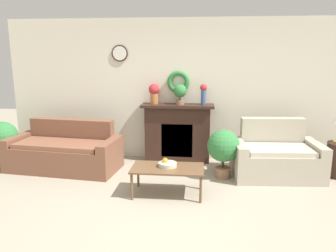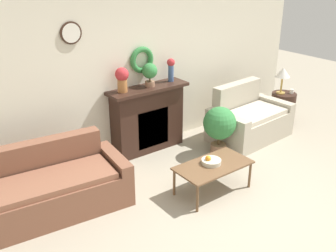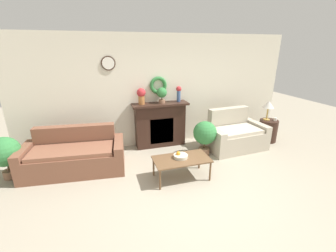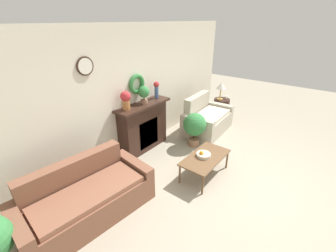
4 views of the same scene
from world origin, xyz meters
name	(u,v)px [view 2 (image 2 of 4)]	position (x,y,z in m)	size (l,w,h in m)	color
ground_plane	(258,214)	(0.00, 0.00, 0.00)	(16.00, 16.00, 0.00)	#9E937F
wall_back	(143,68)	(0.00, 2.57, 1.35)	(6.80, 0.15, 2.70)	beige
fireplace	(148,118)	(-0.07, 2.37, 0.56)	(1.36, 0.41, 1.11)	#331E16
couch_left	(50,189)	(-2.04, 1.68, 0.31)	(2.02, 1.07, 0.86)	brown
loveseat_right	(248,120)	(1.65, 1.70, 0.33)	(1.48, 0.97, 0.95)	#B2A893
coffee_table	(213,167)	(-0.09, 0.76, 0.38)	(1.05, 0.56, 0.42)	brown
fruit_bowl	(211,161)	(-0.10, 0.80, 0.46)	(0.27, 0.27, 0.12)	beige
side_table_by_loveseat	(283,107)	(2.74, 1.80, 0.29)	(0.47, 0.47, 0.58)	#331E16
table_lamp	(283,73)	(2.68, 1.84, 0.97)	(0.28, 0.28, 0.51)	#B28E42
mug	(292,91)	(2.85, 1.71, 0.62)	(0.08, 0.08, 0.08)	silver
vase_on_mantel_left	(122,78)	(-0.51, 2.37, 1.33)	(0.21, 0.21, 0.38)	#AD6B38
vase_on_mantel_right	(171,68)	(0.41, 2.37, 1.33)	(0.13, 0.13, 0.38)	#3D5684
potted_plant_on_mantel	(150,72)	(-0.02, 2.35, 1.34)	(0.24, 0.24, 0.38)	#8E664C
potted_plant_floor_by_loveseat	(220,125)	(0.76, 1.52, 0.52)	(0.53, 0.53, 0.82)	#8E664C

